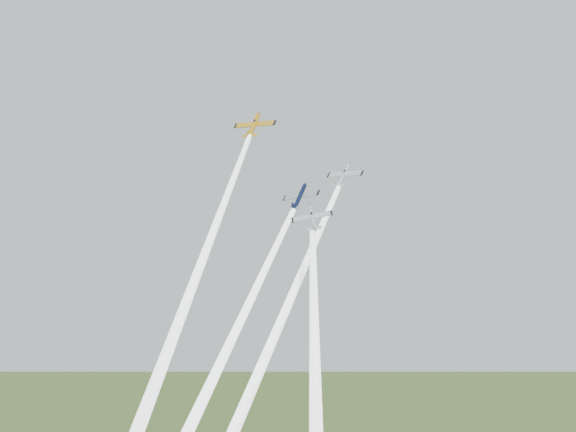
{
  "coord_description": "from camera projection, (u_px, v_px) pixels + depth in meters",
  "views": [
    {
      "loc": [
        32.14,
        -123.75,
        74.85
      ],
      "look_at": [
        0.0,
        -6.0,
        92.0
      ],
      "focal_mm": 45.0,
      "sensor_mm": 36.0,
      "label": 1
    }
  ],
  "objects": [
    {
      "name": "plane_yellow",
      "position": [
        254.0,
        125.0,
        141.66
      ],
      "size": [
        9.42,
        7.05,
        7.97
      ],
      "primitive_type": null,
      "rotation": [
        0.93,
        0.02,
        -0.09
      ],
      "color": "orange"
    },
    {
      "name": "smoke_trail_yellow",
      "position": [
        191.0,
        291.0,
        113.89
      ],
      "size": [
        6.5,
        47.82,
        62.83
      ],
      "primitive_type": null,
      "rotation": [
        -0.64,
        0.0,
        -0.09
      ],
      "color": "white"
    },
    {
      "name": "plane_navy",
      "position": [
        300.0,
        197.0,
        129.17
      ],
      "size": [
        8.94,
        7.91,
        7.1
      ],
      "primitive_type": null,
      "rotation": [
        0.93,
        -0.04,
        -0.35
      ],
      "color": "black"
    },
    {
      "name": "smoke_trail_navy",
      "position": [
        216.0,
        373.0,
        107.21
      ],
      "size": [
        16.65,
        40.39,
        55.33
      ],
      "primitive_type": null,
      "rotation": [
        -0.64,
        0.0,
        -0.35
      ],
      "color": "white"
    },
    {
      "name": "plane_silver_right",
      "position": [
        344.0,
        175.0,
        133.61
      ],
      "size": [
        9.19,
        7.5,
        7.13
      ],
      "primitive_type": null,
      "rotation": [
        0.93,
        0.06,
        -0.34
      ],
      "color": "silver"
    },
    {
      "name": "smoke_trail_silver_right",
      "position": [
        266.0,
        355.0,
        109.86
      ],
      "size": [
        17.49,
        43.67,
        59.84
      ],
      "primitive_type": null,
      "rotation": [
        -0.64,
        0.0,
        -0.34
      ],
      "color": "white"
    },
    {
      "name": "plane_silver_low",
      "position": [
        312.0,
        218.0,
        115.22
      ],
      "size": [
        8.38,
        6.07,
        7.06
      ],
      "primitive_type": null,
      "rotation": [
        0.93,
        -0.19,
        0.25
      ],
      "color": "silver"
    },
    {
      "name": "smoke_trail_silver_low",
      "position": [
        315.0,
        381.0,
        94.09
      ],
      "size": [
        10.5,
        33.42,
        44.24
      ],
      "primitive_type": null,
      "rotation": [
        -0.64,
        0.0,
        0.25
      ],
      "color": "white"
    }
  ]
}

